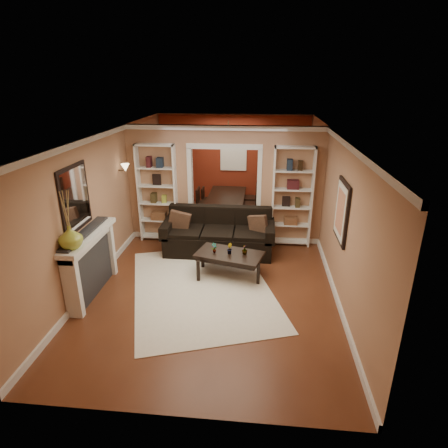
# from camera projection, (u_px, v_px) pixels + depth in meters

# --- Properties ---
(floor) EXTENTS (8.00, 8.00, 0.00)m
(floor) POSITION_uv_depth(u_px,v_px,m) (219.00, 261.00, 8.04)
(floor) COLOR brown
(floor) RESTS_ON ground
(ceiling) EXTENTS (8.00, 8.00, 0.00)m
(ceiling) POSITION_uv_depth(u_px,v_px,m) (218.00, 133.00, 7.06)
(ceiling) COLOR white
(ceiling) RESTS_ON ground
(wall_back) EXTENTS (8.00, 0.00, 8.00)m
(wall_back) POSITION_uv_depth(u_px,v_px,m) (234.00, 160.00, 11.25)
(wall_back) COLOR tan
(wall_back) RESTS_ON ground
(wall_front) EXTENTS (8.00, 0.00, 8.00)m
(wall_front) POSITION_uv_depth(u_px,v_px,m) (175.00, 319.00, 3.84)
(wall_front) COLOR tan
(wall_front) RESTS_ON ground
(wall_left) EXTENTS (0.00, 8.00, 8.00)m
(wall_left) POSITION_uv_depth(u_px,v_px,m) (111.00, 197.00, 7.75)
(wall_left) COLOR tan
(wall_left) RESTS_ON ground
(wall_right) EXTENTS (0.00, 8.00, 8.00)m
(wall_right) POSITION_uv_depth(u_px,v_px,m) (332.00, 204.00, 7.34)
(wall_right) COLOR tan
(wall_right) RESTS_ON ground
(partition_wall) EXTENTS (4.50, 0.15, 2.70)m
(partition_wall) POSITION_uv_depth(u_px,v_px,m) (225.00, 185.00, 8.66)
(partition_wall) COLOR tan
(partition_wall) RESTS_ON floor
(red_back_panel) EXTENTS (4.44, 0.04, 2.64)m
(red_back_panel) POSITION_uv_depth(u_px,v_px,m) (234.00, 162.00, 11.24)
(red_back_panel) COLOR maroon
(red_back_panel) RESTS_ON floor
(dining_window) EXTENTS (0.78, 0.03, 0.98)m
(dining_window) POSITION_uv_depth(u_px,v_px,m) (233.00, 154.00, 11.12)
(dining_window) COLOR #8CA5CC
(dining_window) RESTS_ON wall_back
(area_rug) EXTENTS (3.39, 4.02, 0.01)m
(area_rug) POSITION_uv_depth(u_px,v_px,m) (202.00, 287.00, 7.01)
(area_rug) COLOR white
(area_rug) RESTS_ON floor
(sofa) EXTENTS (2.45, 1.06, 0.96)m
(sofa) POSITION_uv_depth(u_px,v_px,m) (219.00, 232.00, 8.29)
(sofa) COLOR black
(sofa) RESTS_ON floor
(pillow_left) EXTENTS (0.46, 0.14, 0.46)m
(pillow_left) POSITION_uv_depth(u_px,v_px,m) (179.00, 222.00, 8.27)
(pillow_left) COLOR brown
(pillow_left) RESTS_ON sofa
(pillow_right) EXTENTS (0.42, 0.29, 0.41)m
(pillow_right) POSITION_uv_depth(u_px,v_px,m) (258.00, 226.00, 8.12)
(pillow_right) COLOR brown
(pillow_right) RESTS_ON sofa
(coffee_table) EXTENTS (1.40, 0.99, 0.48)m
(coffee_table) POSITION_uv_depth(u_px,v_px,m) (229.00, 264.00, 7.36)
(coffee_table) COLOR black
(coffee_table) RESTS_ON floor
(plant_left) EXTENTS (0.13, 0.13, 0.21)m
(plant_left) POSITION_uv_depth(u_px,v_px,m) (214.00, 248.00, 7.26)
(plant_left) COLOR #336626
(plant_left) RESTS_ON coffee_table
(plant_center) EXTENTS (0.12, 0.13, 0.21)m
(plant_center) POSITION_uv_depth(u_px,v_px,m) (229.00, 249.00, 7.23)
(plant_center) COLOR #336626
(plant_center) RESTS_ON coffee_table
(plant_right) EXTENTS (0.14, 0.14, 0.19)m
(plant_right) POSITION_uv_depth(u_px,v_px,m) (245.00, 249.00, 7.21)
(plant_right) COLOR #336626
(plant_right) RESTS_ON coffee_table
(bookshelf_left) EXTENTS (0.90, 0.30, 2.30)m
(bookshelf_left) POSITION_uv_depth(u_px,v_px,m) (158.00, 194.00, 8.72)
(bookshelf_left) COLOR white
(bookshelf_left) RESTS_ON floor
(bookshelf_right) EXTENTS (0.90, 0.30, 2.30)m
(bookshelf_right) POSITION_uv_depth(u_px,v_px,m) (292.00, 197.00, 8.43)
(bookshelf_right) COLOR white
(bookshelf_right) RESTS_ON floor
(fireplace) EXTENTS (0.32, 1.70, 1.16)m
(fireplace) POSITION_uv_depth(u_px,v_px,m) (92.00, 264.00, 6.63)
(fireplace) COLOR white
(fireplace) RESTS_ON floor
(vase) EXTENTS (0.45, 0.45, 0.38)m
(vase) POSITION_uv_depth(u_px,v_px,m) (70.00, 237.00, 5.82)
(vase) COLOR #A0B039
(vase) RESTS_ON fireplace
(mirror) EXTENTS (0.03, 0.95, 1.10)m
(mirror) POSITION_uv_depth(u_px,v_px,m) (75.00, 198.00, 6.20)
(mirror) COLOR silver
(mirror) RESTS_ON wall_left
(wall_sconce) EXTENTS (0.18, 0.18, 0.22)m
(wall_sconce) POSITION_uv_depth(u_px,v_px,m) (123.00, 169.00, 8.08)
(wall_sconce) COLOR #FFE0A5
(wall_sconce) RESTS_ON wall_left
(framed_art) EXTENTS (0.04, 0.85, 1.05)m
(framed_art) POSITION_uv_depth(u_px,v_px,m) (341.00, 211.00, 6.34)
(framed_art) COLOR black
(framed_art) RESTS_ON wall_right
(dining_table) EXTENTS (1.80, 1.01, 0.63)m
(dining_table) POSITION_uv_depth(u_px,v_px,m) (228.00, 206.00, 10.52)
(dining_table) COLOR black
(dining_table) RESTS_ON floor
(dining_chair_nw) EXTENTS (0.56, 0.56, 0.91)m
(dining_chair_nw) POSITION_uv_depth(u_px,v_px,m) (207.00, 204.00, 10.24)
(dining_chair_nw) COLOR black
(dining_chair_nw) RESTS_ON floor
(dining_chair_ne) EXTENTS (0.54, 0.54, 0.92)m
(dining_chair_ne) POSITION_uv_depth(u_px,v_px,m) (247.00, 205.00, 10.14)
(dining_chair_ne) COLOR black
(dining_chair_ne) RESTS_ON floor
(dining_chair_sw) EXTENTS (0.42, 0.42, 0.75)m
(dining_chair_sw) POSITION_uv_depth(u_px,v_px,m) (210.00, 200.00, 10.82)
(dining_chair_sw) COLOR black
(dining_chair_sw) RESTS_ON floor
(dining_chair_se) EXTENTS (0.55, 0.55, 0.92)m
(dining_chair_se) POSITION_uv_depth(u_px,v_px,m) (248.00, 198.00, 10.69)
(dining_chair_se) COLOR black
(dining_chair_se) RESTS_ON floor
(chandelier) EXTENTS (0.50, 0.50, 0.30)m
(chandelier) POSITION_uv_depth(u_px,v_px,m) (230.00, 145.00, 9.81)
(chandelier) COLOR #312516
(chandelier) RESTS_ON ceiling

